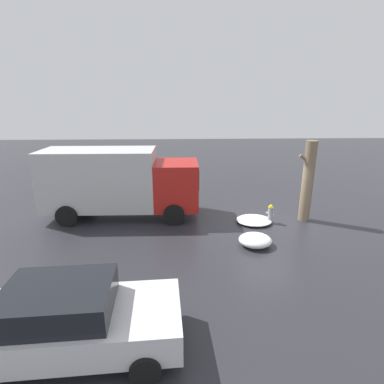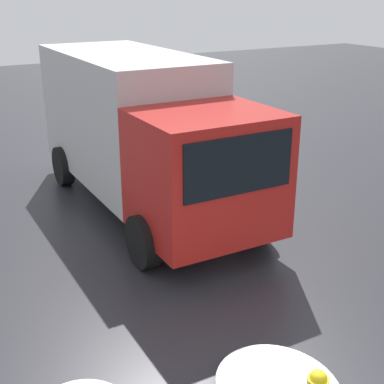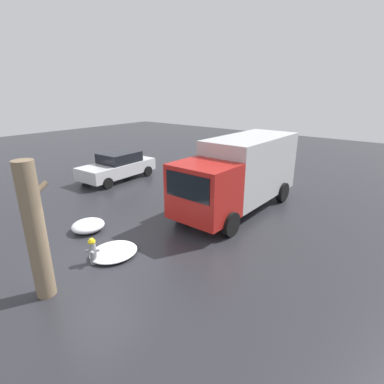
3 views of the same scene
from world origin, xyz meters
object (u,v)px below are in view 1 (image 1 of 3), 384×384
object	(u,v)px
fire_hydrant	(270,214)
tree_trunk	(308,181)
delivery_truck	(118,181)
parked_car	(70,319)

from	to	relation	value
fire_hydrant	tree_trunk	xyz separation A→B (m)	(-1.60, -0.30, 1.34)
fire_hydrant	tree_trunk	size ratio (longest dim) A/B	0.24
delivery_truck	parked_car	size ratio (longest dim) A/B	1.50
tree_trunk	delivery_truck	world-z (taller)	tree_trunk
fire_hydrant	parked_car	size ratio (longest dim) A/B	0.18
delivery_truck	fire_hydrant	bearing A→B (deg)	80.61
parked_car	delivery_truck	bearing A→B (deg)	180.00
tree_trunk	parked_car	xyz separation A→B (m)	(7.78, 6.97, -0.98)
delivery_truck	parked_car	xyz separation A→B (m)	(-0.44, 7.82, -0.88)
parked_car	fire_hydrant	bearing A→B (deg)	133.91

